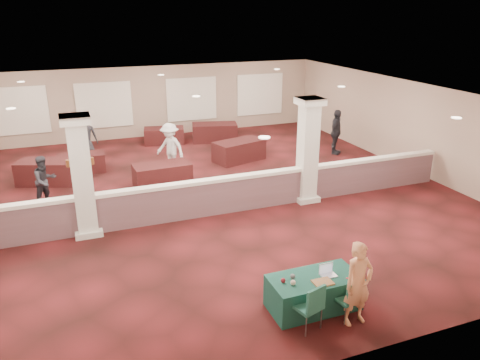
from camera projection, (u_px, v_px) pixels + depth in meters
name	position (u px, v px, depth m)	size (l,w,h in m)	color
ground	(199.00, 196.00, 14.93)	(16.00, 16.00, 0.00)	#491214
wall_back	(149.00, 102.00, 21.38)	(16.00, 0.04, 3.20)	gray
wall_front	(339.00, 281.00, 7.37)	(16.00, 0.04, 3.20)	gray
wall_right	(409.00, 126.00, 17.07)	(0.04, 16.00, 3.20)	gray
ceiling	(196.00, 96.00, 13.82)	(16.00, 16.00, 0.02)	white
partition_wall	(214.00, 196.00, 13.42)	(15.60, 0.28, 1.10)	brown
column_left	(82.00, 176.00, 11.88)	(0.72, 0.72, 3.20)	beige
column_right	(308.00, 150.00, 14.06)	(0.72, 0.72, 3.20)	beige
sconce_left	(68.00, 163.00, 11.66)	(0.12, 0.12, 0.18)	brown
sconce_right	(92.00, 161.00, 11.85)	(0.12, 0.12, 0.18)	brown
near_table	(314.00, 292.00, 9.28)	(1.79, 0.89, 0.69)	#0E3629
conf_chair_main	(350.00, 296.00, 8.86)	(0.50, 0.50, 0.86)	#1C5244
conf_chair_side	(310.00, 304.00, 8.55)	(0.59, 0.60, 0.96)	#1C5244
woman	(358.00, 284.00, 8.67)	(0.60, 0.40, 1.67)	#EC8A66
far_table_front_left	(48.00, 172.00, 15.92)	(1.96, 0.98, 0.79)	black
far_table_front_center	(162.00, 175.00, 15.68)	(1.87, 0.93, 0.76)	black
far_table_front_right	(239.00, 151.00, 18.26)	(1.96, 0.98, 0.79)	black
far_table_back_left	(81.00, 163.00, 17.02)	(1.65, 0.82, 0.67)	black
far_table_back_center	(164.00, 136.00, 20.61)	(1.71, 0.85, 0.69)	black
far_table_back_right	(215.00, 132.00, 20.94)	(1.96, 0.98, 0.79)	black
attendee_a	(45.00, 181.00, 13.99)	(0.74, 0.41, 1.55)	black
attendee_b	(170.00, 148.00, 16.88)	(1.15, 0.53, 1.79)	silver
attendee_c	(336.00, 132.00, 18.94)	(1.07, 0.51, 1.82)	black
attendee_d	(85.00, 136.00, 18.33)	(0.90, 0.49, 1.82)	black
laptop_base	(328.00, 275.00, 9.21)	(0.31, 0.22, 0.02)	silver
laptop_screen	(326.00, 268.00, 9.26)	(0.31, 0.01, 0.21)	silver
screen_glow	(326.00, 268.00, 9.26)	(0.28, 0.00, 0.18)	#AEB6D1
knitting	(323.00, 282.00, 8.96)	(0.38, 0.28, 0.03)	#B8691D
yarn_cream	(293.00, 283.00, 8.89)	(0.10, 0.10, 0.10)	beige
yarn_red	(283.00, 280.00, 8.96)	(0.09, 0.09, 0.09)	maroon
yarn_grey	(293.00, 276.00, 9.10)	(0.10, 0.10, 0.10)	#48484D
scissors	(349.00, 278.00, 9.13)	(0.11, 0.03, 0.01)	red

